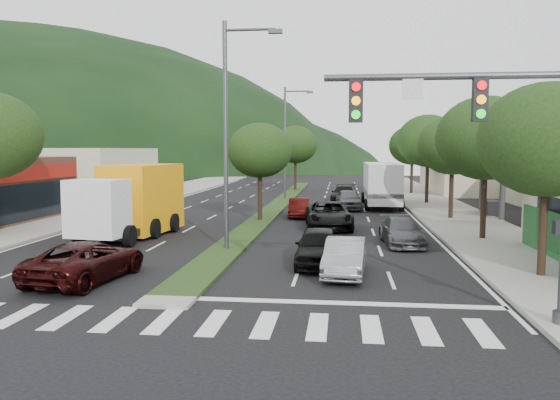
# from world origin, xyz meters

# --- Properties ---
(ground) EXTENTS (160.00, 160.00, 0.00)m
(ground) POSITION_xyz_m (0.00, 0.00, 0.00)
(ground) COLOR black
(ground) RESTS_ON ground
(sidewalk_right) EXTENTS (5.00, 90.00, 0.15)m
(sidewalk_right) POSITION_xyz_m (12.50, 25.00, 0.07)
(sidewalk_right) COLOR gray
(sidewalk_right) RESTS_ON ground
(sidewalk_left) EXTENTS (6.00, 90.00, 0.15)m
(sidewalk_left) POSITION_xyz_m (-13.00, 25.00, 0.07)
(sidewalk_left) COLOR gray
(sidewalk_left) RESTS_ON ground
(median) EXTENTS (1.60, 56.00, 0.12)m
(median) POSITION_xyz_m (0.00, 28.00, 0.06)
(median) COLOR #1F3513
(median) RESTS_ON ground
(crosswalk) EXTENTS (19.00, 2.20, 0.01)m
(crosswalk) POSITION_xyz_m (0.00, -2.00, 0.01)
(crosswalk) COLOR silver
(crosswalk) RESTS_ON ground
(traffic_signal) EXTENTS (6.12, 0.40, 7.00)m
(traffic_signal) POSITION_xyz_m (9.03, -1.54, 4.65)
(traffic_signal) COLOR #47494C
(traffic_signal) RESTS_ON ground
(gas_canopy) EXTENTS (12.20, 8.20, 5.25)m
(gas_canopy) POSITION_xyz_m (19.00, 22.00, 4.65)
(gas_canopy) COLOR silver
(gas_canopy) RESTS_ON ground
(bldg_left_far) EXTENTS (9.00, 14.00, 4.60)m
(bldg_left_far) POSITION_xyz_m (-19.00, 34.00, 2.30)
(bldg_left_far) COLOR beige
(bldg_left_far) RESTS_ON ground
(bldg_right_far) EXTENTS (10.00, 16.00, 5.20)m
(bldg_right_far) POSITION_xyz_m (19.50, 44.00, 2.60)
(bldg_right_far) COLOR beige
(bldg_right_far) RESTS_ON ground
(tree_r_a) EXTENTS (4.60, 4.60, 6.63)m
(tree_r_a) POSITION_xyz_m (12.00, 4.00, 4.82)
(tree_r_a) COLOR black
(tree_r_a) RESTS_ON sidewalk_right
(tree_r_b) EXTENTS (4.80, 4.80, 6.94)m
(tree_r_b) POSITION_xyz_m (12.00, 12.00, 5.04)
(tree_r_b) COLOR black
(tree_r_b) RESTS_ON sidewalk_right
(tree_r_c) EXTENTS (4.40, 4.40, 6.48)m
(tree_r_c) POSITION_xyz_m (12.00, 20.00, 4.75)
(tree_r_c) COLOR black
(tree_r_c) RESTS_ON sidewalk_right
(tree_r_d) EXTENTS (5.00, 5.00, 7.17)m
(tree_r_d) POSITION_xyz_m (12.00, 30.00, 5.18)
(tree_r_d) COLOR black
(tree_r_d) RESTS_ON sidewalk_right
(tree_r_e) EXTENTS (4.60, 4.60, 6.71)m
(tree_r_e) POSITION_xyz_m (12.00, 40.00, 4.89)
(tree_r_e) COLOR black
(tree_r_e) RESTS_ON sidewalk_right
(tree_med_near) EXTENTS (4.00, 4.00, 6.02)m
(tree_med_near) POSITION_xyz_m (0.00, 18.00, 4.43)
(tree_med_near) COLOR black
(tree_med_near) RESTS_ON median
(tree_med_far) EXTENTS (4.80, 4.80, 6.94)m
(tree_med_far) POSITION_xyz_m (0.00, 44.00, 5.01)
(tree_med_far) COLOR black
(tree_med_far) RESTS_ON median
(streetlight_near) EXTENTS (2.60, 0.25, 10.00)m
(streetlight_near) POSITION_xyz_m (0.21, 8.00, 5.58)
(streetlight_near) COLOR #47494C
(streetlight_near) RESTS_ON ground
(streetlight_mid) EXTENTS (2.60, 0.25, 10.00)m
(streetlight_mid) POSITION_xyz_m (0.21, 33.00, 5.58)
(streetlight_mid) COLOR #47494C
(streetlight_mid) RESTS_ON ground
(sedan_silver) EXTENTS (1.67, 4.05, 1.30)m
(sedan_silver) POSITION_xyz_m (5.21, 3.81, 0.65)
(sedan_silver) COLOR #999BA0
(sedan_silver) RESTS_ON ground
(suv_maroon) EXTENTS (2.95, 5.22, 1.38)m
(suv_maroon) POSITION_xyz_m (-3.61, 2.00, 0.69)
(suv_maroon) COLOR black
(suv_maroon) RESTS_ON ground
(car_queue_a) EXTENTS (1.80, 4.31, 1.46)m
(car_queue_a) POSITION_xyz_m (4.18, 5.44, 0.73)
(car_queue_a) COLOR black
(car_queue_a) RESTS_ON ground
(car_queue_b) EXTENTS (2.08, 4.47, 1.26)m
(car_queue_b) POSITION_xyz_m (7.93, 10.44, 0.63)
(car_queue_b) COLOR #4E4D52
(car_queue_b) RESTS_ON ground
(car_queue_c) EXTENTS (1.54, 3.86, 1.25)m
(car_queue_c) POSITION_xyz_m (2.24, 20.44, 0.62)
(car_queue_c) COLOR #440D0B
(car_queue_c) RESTS_ON ground
(car_queue_d) EXTENTS (3.02, 5.68, 1.52)m
(car_queue_d) POSITION_xyz_m (4.34, 15.44, 0.76)
(car_queue_d) COLOR black
(car_queue_d) RESTS_ON ground
(car_queue_e) EXTENTS (2.11, 4.55, 1.51)m
(car_queue_e) POSITION_xyz_m (5.58, 25.44, 0.75)
(car_queue_e) COLOR #4A4A4F
(car_queue_e) RESTS_ON ground
(car_queue_f) EXTENTS (2.41, 5.19, 1.47)m
(car_queue_f) POSITION_xyz_m (5.30, 30.44, 0.73)
(car_queue_f) COLOR black
(car_queue_f) RESTS_ON ground
(box_truck) EXTENTS (3.69, 7.78, 3.70)m
(box_truck) POSITION_xyz_m (-5.56, 11.34, 1.75)
(box_truck) COLOR silver
(box_truck) RESTS_ON ground
(motorhome) EXTENTS (2.82, 8.89, 3.41)m
(motorhome) POSITION_xyz_m (8.18, 27.82, 1.82)
(motorhome) COLOR silver
(motorhome) RESTS_ON ground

